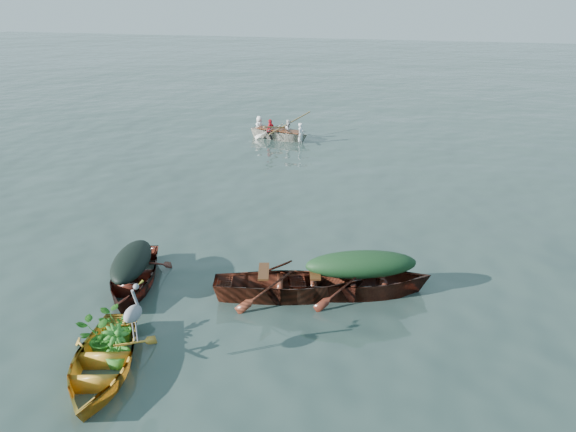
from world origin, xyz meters
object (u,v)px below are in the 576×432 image
(open_wooden_boat, at_px, (289,297))
(rowed_boat, at_px, (280,139))
(green_tarp_boat, at_px, (360,294))
(yellow_dinghy, at_px, (103,374))
(dark_covered_boat, at_px, (134,286))
(heron, at_px, (134,322))

(open_wooden_boat, relative_size, rowed_boat, 1.11)
(green_tarp_boat, height_order, rowed_boat, green_tarp_boat)
(yellow_dinghy, distance_m, dark_covered_boat, 2.85)
(yellow_dinghy, bearing_deg, open_wooden_boat, 37.55)
(green_tarp_boat, distance_m, open_wooden_boat, 1.40)
(open_wooden_boat, bearing_deg, heron, 134.21)
(yellow_dinghy, relative_size, dark_covered_boat, 0.93)
(open_wooden_boat, height_order, heron, heron)
(yellow_dinghy, relative_size, open_wooden_boat, 0.79)
(heron, bearing_deg, rowed_boat, 80.57)
(yellow_dinghy, xyz_separation_m, rowed_boat, (-2.16, 15.45, 0.00))
(yellow_dinghy, bearing_deg, dark_covered_boat, 92.83)
(dark_covered_boat, height_order, heron, heron)
(rowed_boat, bearing_deg, yellow_dinghy, -157.53)
(dark_covered_boat, distance_m, rowed_boat, 12.86)
(open_wooden_boat, xyz_separation_m, heron, (-1.56, -2.93, 0.89))
(green_tarp_boat, height_order, heron, heron)
(dark_covered_boat, xyz_separation_m, rowed_boat, (-1.08, 12.81, 0.00))
(yellow_dinghy, xyz_separation_m, heron, (0.50, 0.23, 0.89))
(green_tarp_boat, distance_m, heron, 4.56)
(open_wooden_boat, bearing_deg, dark_covered_boat, 81.62)
(open_wooden_boat, bearing_deg, rowed_boat, 1.15)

